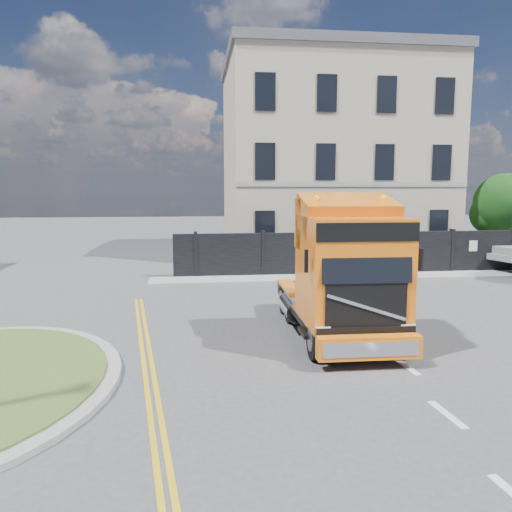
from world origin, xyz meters
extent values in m
plane|color=#424244|center=(0.00, 0.00, 0.00)|extent=(120.00, 120.00, 0.00)
cube|color=black|center=(6.00, 9.00, 1.00)|extent=(18.00, 0.25, 2.00)
cube|color=#AFA38B|center=(6.00, 16.50, 5.50)|extent=(12.00, 10.00, 11.00)
cube|color=#4D4D52|center=(6.00, 16.50, 11.25)|extent=(12.30, 10.30, 0.50)
cube|color=#AFA38B|center=(3.00, 16.50, 12.00)|extent=(0.80, 0.80, 1.60)
cube|color=#AFA38B|center=(9.00, 16.50, 12.00)|extent=(0.80, 0.80, 1.60)
cylinder|color=#382619|center=(14.50, 12.00, 1.20)|extent=(0.24, 0.24, 2.40)
sphere|color=black|center=(14.50, 12.00, 3.20)|extent=(3.20, 3.20, 3.20)
sphere|color=black|center=(14.00, 12.40, 2.60)|extent=(2.20, 2.20, 2.20)
cube|color=gray|center=(6.00, 8.10, 0.06)|extent=(20.00, 1.60, 0.12)
cube|color=black|center=(1.80, 0.22, 0.70)|extent=(2.38, 5.89, 0.42)
cube|color=orange|center=(1.77, -1.40, 2.00)|extent=(2.37, 2.46, 2.60)
cube|color=orange|center=(1.79, -0.43, 3.07)|extent=(2.34, 0.88, 1.30)
cube|color=black|center=(1.75, -2.59, 2.37)|extent=(2.05, 0.09, 0.98)
cube|color=orange|center=(1.75, -2.89, 0.51)|extent=(2.33, 0.37, 0.51)
cylinder|color=black|center=(0.76, -2.13, 0.48)|extent=(0.31, 0.97, 0.97)
cylinder|color=gray|center=(0.76, -2.13, 0.48)|extent=(0.35, 0.54, 0.53)
cylinder|color=black|center=(2.77, -2.16, 0.48)|extent=(0.31, 0.97, 0.97)
cylinder|color=gray|center=(2.77, -2.16, 0.48)|extent=(0.35, 0.54, 0.53)
cylinder|color=black|center=(0.82, 1.17, 0.48)|extent=(0.31, 0.97, 0.97)
cylinder|color=gray|center=(0.82, 1.17, 0.48)|extent=(0.35, 0.54, 0.53)
cylinder|color=black|center=(2.82, 1.13, 0.48)|extent=(0.31, 0.97, 0.97)
cylinder|color=gray|center=(2.82, 1.13, 0.48)|extent=(0.35, 0.54, 0.53)
cylinder|color=black|center=(0.84, 2.28, 0.48)|extent=(0.31, 0.97, 0.97)
cylinder|color=gray|center=(0.84, 2.28, 0.48)|extent=(0.35, 0.54, 0.53)
cylinder|color=black|center=(2.84, 2.25, 0.48)|extent=(0.31, 0.97, 0.97)
cylinder|color=gray|center=(2.84, 2.25, 0.48)|extent=(0.35, 0.54, 0.53)
cylinder|color=black|center=(11.95, 9.72, 0.40)|extent=(0.29, 0.80, 0.80)
camera|label=1|loc=(-1.98, -13.08, 3.95)|focal=35.00mm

